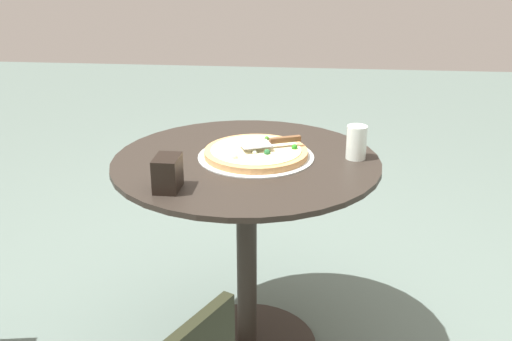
{
  "coord_description": "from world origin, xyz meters",
  "views": [
    {
      "loc": [
        -0.22,
        1.94,
        1.49
      ],
      "look_at": [
        -0.03,
        -0.03,
        0.71
      ],
      "focal_mm": 43.65,
      "sensor_mm": 36.0,
      "label": 1
    }
  ],
  "objects_px": {
    "pizza_server": "(271,142)",
    "napkin_dispenser": "(168,173)",
    "pizza_on_tray": "(256,153)",
    "drinking_cup": "(356,142)",
    "patio_table": "(247,220)"
  },
  "relations": [
    {
      "from": "patio_table",
      "to": "napkin_dispenser",
      "type": "height_order",
      "value": "napkin_dispenser"
    },
    {
      "from": "pizza_server",
      "to": "napkin_dispenser",
      "type": "distance_m",
      "value": 0.42
    },
    {
      "from": "drinking_cup",
      "to": "napkin_dispenser",
      "type": "relative_size",
      "value": 1.09
    },
    {
      "from": "patio_table",
      "to": "pizza_server",
      "type": "distance_m",
      "value": 0.29
    },
    {
      "from": "napkin_dispenser",
      "to": "pizza_on_tray",
      "type": "bearing_deg",
      "value": -37.06
    },
    {
      "from": "pizza_server",
      "to": "drinking_cup",
      "type": "distance_m",
      "value": 0.29
    },
    {
      "from": "patio_table",
      "to": "pizza_on_tray",
      "type": "distance_m",
      "value": 0.24
    },
    {
      "from": "drinking_cup",
      "to": "patio_table",
      "type": "bearing_deg",
      "value": 7.14
    },
    {
      "from": "drinking_cup",
      "to": "pizza_server",
      "type": "bearing_deg",
      "value": 0.57
    },
    {
      "from": "drinking_cup",
      "to": "napkin_dispenser",
      "type": "distance_m",
      "value": 0.65
    },
    {
      "from": "patio_table",
      "to": "drinking_cup",
      "type": "xyz_separation_m",
      "value": [
        -0.37,
        -0.05,
        0.28
      ]
    },
    {
      "from": "pizza_on_tray",
      "to": "drinking_cup",
      "type": "xyz_separation_m",
      "value": [
        -0.33,
        -0.02,
        0.04
      ]
    },
    {
      "from": "napkin_dispenser",
      "to": "patio_table",
      "type": "bearing_deg",
      "value": -35.56
    },
    {
      "from": "pizza_on_tray",
      "to": "drinking_cup",
      "type": "bearing_deg",
      "value": -176.5
    },
    {
      "from": "drinking_cup",
      "to": "napkin_dispenser",
      "type": "height_order",
      "value": "drinking_cup"
    }
  ]
}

